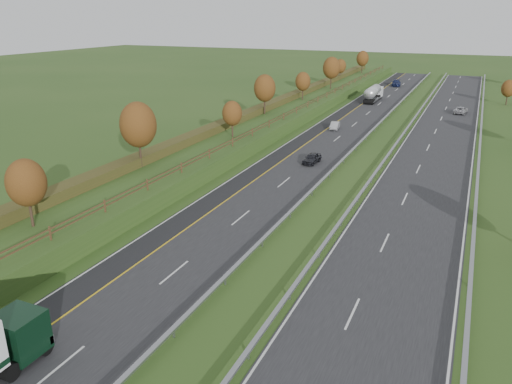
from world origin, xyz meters
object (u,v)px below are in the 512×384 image
Objects in this scene: car_silver_mid at (335,125)px; car_oncoming at (461,110)px; car_small_far at (396,83)px; road_tanker at (374,93)px; car_dark_near at (312,158)px.

car_oncoming reaches higher than car_silver_mid.
car_oncoming is at bearing 44.95° from car_silver_mid.
car_silver_mid is 60.38m from car_small_far.
car_oncoming is (19.15, -8.15, -1.14)m from road_tanker.
car_dark_near is 1.01× the size of car_silver_mid.
car_dark_near is at bearing -87.21° from road_tanker.
car_silver_mid is at bearing 57.51° from car_oncoming.
car_dark_near is 82.07m from car_small_far.
road_tanker is at bearing -17.16° from car_oncoming.
car_small_far is 40.45m from car_oncoming.
car_oncoming is at bearing -23.06° from road_tanker.
road_tanker is 32.51m from car_silver_mid.
car_silver_mid is 31.05m from car_oncoming.
road_tanker is 20.85m from car_oncoming.
car_silver_mid is at bearing 102.09° from car_dark_near.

